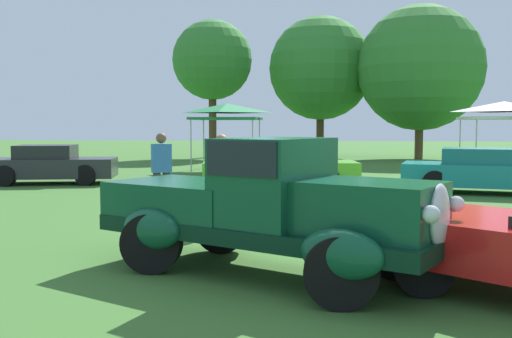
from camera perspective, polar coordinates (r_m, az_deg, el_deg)
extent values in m
plane|color=#386628|center=(7.82, 3.07, -9.49)|extent=(120.00, 120.00, 0.00)
cube|color=black|center=(7.35, 0.92, -5.91)|extent=(4.55, 3.29, 0.20)
cube|color=#0F472D|center=(6.67, 10.40, -3.72)|extent=(1.94, 1.71, 0.60)
ellipsoid|color=silver|center=(6.39, 17.27, -4.37)|extent=(0.38, 0.54, 0.68)
cube|color=#0F472D|center=(7.20, 1.72, -1.14)|extent=(1.56, 1.70, 1.04)
cube|color=black|center=(7.18, 1.73, 1.24)|extent=(1.49, 1.69, 0.40)
cube|color=#0F472D|center=(8.03, -6.50, -2.90)|extent=(2.34, 2.12, 0.48)
ellipsoid|color=#0F472D|center=(7.37, 13.13, -6.00)|extent=(0.98, 0.74, 0.52)
ellipsoid|color=#0F472D|center=(6.07, 8.22, -8.15)|extent=(0.98, 0.74, 0.52)
ellipsoid|color=#0F472D|center=(8.63, -3.36, -4.39)|extent=(0.98, 0.74, 0.52)
ellipsoid|color=#0F472D|center=(7.55, -10.05, -5.70)|extent=(0.98, 0.74, 0.52)
sphere|color=silver|center=(6.79, 18.74, -3.23)|extent=(0.18, 0.18, 0.18)
sphere|color=silver|center=(5.95, 16.50, -4.21)|extent=(0.18, 0.18, 0.18)
cylinder|color=black|center=(7.40, 13.10, -7.37)|extent=(0.76, 0.24, 0.76)
cylinder|color=black|center=(6.11, 8.20, -9.80)|extent=(0.76, 0.24, 0.76)
cylinder|color=black|center=(8.66, -3.36, -5.56)|extent=(0.76, 0.24, 0.76)
cylinder|color=black|center=(7.58, -10.03, -7.04)|extent=(0.76, 0.24, 0.76)
cylinder|color=black|center=(8.10, 21.09, -6.90)|extent=(0.66, 0.20, 0.66)
cylinder|color=black|center=(6.73, 15.85, -9.04)|extent=(0.66, 0.20, 0.66)
cube|color=#28282D|center=(19.75, -19.08, 0.11)|extent=(4.19, 2.49, 0.60)
cube|color=black|center=(19.76, -19.56, 1.55)|extent=(2.00, 1.79, 0.44)
cylinder|color=black|center=(18.77, -16.11, -0.58)|extent=(0.64, 0.22, 0.64)
cylinder|color=black|center=(19.33, -22.99, -0.62)|extent=(0.64, 0.22, 0.64)
cube|color=#60C62D|center=(17.05, 2.33, -0.28)|extent=(4.58, 2.30, 0.60)
cube|color=#4D9F24|center=(17.01, 1.75, 1.40)|extent=(2.12, 1.71, 0.44)
cylinder|color=black|center=(16.45, 7.09, -1.11)|extent=(0.64, 0.22, 0.64)
cylinder|color=black|center=(16.26, -2.10, -1.14)|extent=(0.64, 0.22, 0.64)
cube|color=teal|center=(17.22, 21.27, -0.53)|extent=(4.62, 2.59, 0.60)
cube|color=#146A6E|center=(17.18, 20.73, 1.15)|extent=(2.19, 1.83, 0.44)
cylinder|color=black|center=(16.47, 16.79, -1.26)|extent=(0.64, 0.22, 0.64)
cylinder|color=#383838|center=(12.63, -9.51, -2.27)|extent=(0.16, 0.16, 0.86)
cylinder|color=#383838|center=(12.66, -8.62, -2.24)|extent=(0.16, 0.16, 0.86)
cube|color=#336BB2|center=(12.58, -9.10, 1.05)|extent=(0.46, 0.39, 0.60)
sphere|color=brown|center=(12.56, -9.13, 2.96)|extent=(0.22, 0.22, 0.22)
cylinder|color=#7F7056|center=(10.77, -3.73, -3.35)|extent=(0.16, 0.16, 0.86)
cylinder|color=#7F7056|center=(10.64, -2.91, -3.44)|extent=(0.16, 0.16, 0.86)
cube|color=#D1333D|center=(10.63, -3.34, 0.51)|extent=(0.47, 0.41, 0.60)
sphere|color=#936B4C|center=(10.61, -3.35, 2.77)|extent=(0.22, 0.22, 0.22)
cylinder|color=#B7B7BC|center=(24.79, 0.34, 2.37)|extent=(0.05, 0.05, 2.05)
cylinder|color=#B7B7BC|center=(22.43, -0.33, 2.17)|extent=(0.05, 0.05, 2.05)
cylinder|color=#B7B7BC|center=(25.16, -5.07, 2.38)|extent=(0.05, 0.05, 2.05)
cylinder|color=#B7B7BC|center=(22.84, -6.28, 2.18)|extent=(0.05, 0.05, 2.05)
cube|color=#1E703D|center=(23.76, -2.85, 4.87)|extent=(2.65, 2.65, 0.10)
pyramid|color=#1E703D|center=(23.77, -2.85, 5.89)|extent=(2.59, 2.59, 0.38)
cylinder|color=#B7B7BC|center=(24.53, 19.04, 2.11)|extent=(0.05, 0.05, 2.05)
cylinder|color=#B7B7BC|center=(22.07, 20.44, 1.86)|extent=(0.05, 0.05, 2.05)
cube|color=silver|center=(23.60, 22.76, 4.55)|extent=(2.80, 2.80, 0.10)
pyramid|color=silver|center=(23.61, 22.79, 5.57)|extent=(2.75, 2.75, 0.38)
cylinder|color=#47331E|center=(34.17, -4.20, 4.77)|extent=(0.44, 0.44, 4.29)
sphere|color=#337A2D|center=(34.36, -4.23, 10.44)|extent=(4.54, 4.54, 4.54)
cylinder|color=#47331E|center=(34.89, 6.20, 4.08)|extent=(0.44, 0.44, 3.48)
sphere|color=#337A2D|center=(35.04, 6.24, 9.63)|extent=(6.00, 6.00, 6.00)
cylinder|color=brown|center=(33.27, 15.44, 3.57)|extent=(0.44, 0.44, 3.04)
sphere|color=#337A2D|center=(33.40, 15.55, 9.36)|extent=(6.73, 6.73, 6.73)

